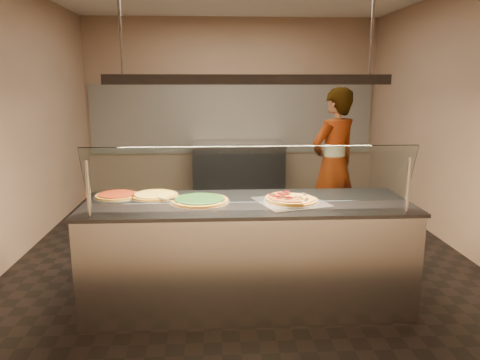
{
  "coord_description": "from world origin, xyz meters",
  "views": [
    {
      "loc": [
        -0.32,
        -5.21,
        1.93
      ],
      "look_at": [
        -0.08,
        -0.88,
        1.02
      ],
      "focal_mm": 35.0,
      "sensor_mm": 36.0,
      "label": 1
    }
  ],
  "objects": [
    {
      "name": "pizza_spinach",
      "position": [
        -0.45,
        -1.35,
        0.95
      ],
      "size": [
        0.51,
        0.51,
        0.03
      ],
      "color": "silver",
      "rests_on": "serving_counter"
    },
    {
      "name": "tile_band",
      "position": [
        0.0,
        2.98,
        1.3
      ],
      "size": [
        4.9,
        0.02,
        1.2
      ],
      "primitive_type": "cube",
      "color": "silver",
      "rests_on": "wall_back"
    },
    {
      "name": "worker",
      "position": [
        1.16,
        0.43,
        0.93
      ],
      "size": [
        0.81,
        0.74,
        1.87
      ],
      "primitive_type": "imported",
      "rotation": [
        0.0,
        0.0,
        3.69
      ],
      "color": "#2B2733",
      "rests_on": "ground"
    },
    {
      "name": "half_pizza_sausage",
      "position": [
        0.44,
        -1.4,
        0.96
      ],
      "size": [
        0.34,
        0.49,
        0.04
      ],
      "color": "#94611E",
      "rests_on": "perforated_tray"
    },
    {
      "name": "wall_back",
      "position": [
        0.0,
        3.01,
        1.5
      ],
      "size": [
        5.0,
        0.02,
        3.0
      ],
      "primitive_type": "cube",
      "color": "tan",
      "rests_on": "ground"
    },
    {
      "name": "lamp_rod_right",
      "position": [
        0.96,
        -1.36,
        2.5
      ],
      "size": [
        0.02,
        0.02,
        1.01
      ],
      "primitive_type": "cylinder",
      "color": "#B7B7BC",
      "rests_on": "ceiling"
    },
    {
      "name": "pizza_cheese",
      "position": [
        -0.85,
        -1.13,
        0.94
      ],
      "size": [
        0.44,
        0.44,
        0.03
      ],
      "color": "silver",
      "rests_on": "serving_counter"
    },
    {
      "name": "ground",
      "position": [
        0.0,
        0.0,
        -0.01
      ],
      "size": [
        5.0,
        6.0,
        0.02
      ],
      "primitive_type": "cube",
      "color": "black",
      "rests_on": "ground"
    },
    {
      "name": "wall_right",
      "position": [
        2.51,
        0.0,
        1.5
      ],
      "size": [
        0.02,
        6.0,
        3.0
      ],
      "primitive_type": "cube",
      "color": "tan",
      "rests_on": "ground"
    },
    {
      "name": "heat_lamp_housing",
      "position": [
        -0.04,
        -1.36,
        1.95
      ],
      "size": [
        2.3,
        0.18,
        0.08
      ],
      "primitive_type": "cube",
      "color": "#333338",
      "rests_on": "ceiling"
    },
    {
      "name": "pizza_tomato",
      "position": [
        -1.19,
        -1.11,
        0.94
      ],
      "size": [
        0.4,
        0.4,
        0.03
      ],
      "color": "silver",
      "rests_on": "serving_counter"
    },
    {
      "name": "wall_front",
      "position": [
        0.0,
        -3.01,
        1.5
      ],
      "size": [
        5.0,
        0.02,
        3.0
      ],
      "primitive_type": "cube",
      "color": "tan",
      "rests_on": "ground"
    },
    {
      "name": "prep_table",
      "position": [
        0.08,
        2.55,
        0.47
      ],
      "size": [
        1.55,
        0.74,
        0.93
      ],
      "color": "#333338",
      "rests_on": "ground"
    },
    {
      "name": "wall_left",
      "position": [
        -2.51,
        0.0,
        1.5
      ],
      "size": [
        0.02,
        6.0,
        3.0
      ],
      "primitive_type": "cube",
      "color": "tan",
      "rests_on": "ground"
    },
    {
      "name": "perforated_tray",
      "position": [
        0.33,
        -1.39,
        0.94
      ],
      "size": [
        0.67,
        0.67,
        0.01
      ],
      "color": "silver",
      "rests_on": "serving_counter"
    },
    {
      "name": "pizza_spatula",
      "position": [
        -0.71,
        -1.32,
        0.96
      ],
      "size": [
        0.29,
        0.17,
        0.02
      ],
      "color": "#B7B7BC",
      "rests_on": "pizza_spinach"
    },
    {
      "name": "half_pizza_pepperoni",
      "position": [
        0.22,
        -1.39,
        0.96
      ],
      "size": [
        0.34,
        0.49,
        0.05
      ],
      "color": "#94611E",
      "rests_on": "perforated_tray"
    },
    {
      "name": "sneeze_guard",
      "position": [
        -0.04,
        -1.7,
        1.23
      ],
      "size": [
        2.54,
        0.18,
        0.54
      ],
      "color": "#B7B7BC",
      "rests_on": "serving_counter"
    },
    {
      "name": "serving_counter",
      "position": [
        -0.04,
        -1.36,
        0.47
      ],
      "size": [
        2.78,
        0.94,
        0.93
      ],
      "color": "#B7B7BC",
      "rests_on": "ground"
    },
    {
      "name": "lamp_rod_left",
      "position": [
        -1.04,
        -1.36,
        2.5
      ],
      "size": [
        0.02,
        0.02,
        1.01
      ],
      "primitive_type": "cylinder",
      "color": "#B7B7BC",
      "rests_on": "ceiling"
    }
  ]
}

